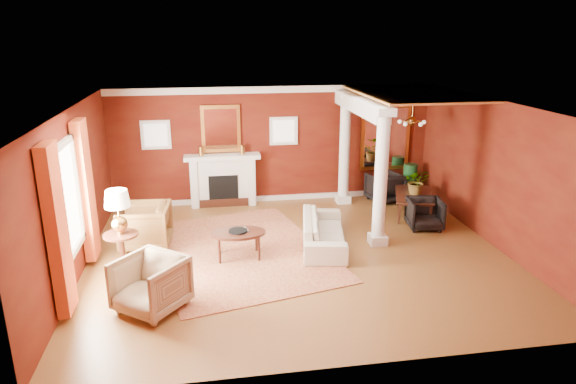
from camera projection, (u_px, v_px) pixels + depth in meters
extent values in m
plane|color=brown|center=(299.00, 255.00, 9.99)|extent=(8.00, 8.00, 0.00)
cube|color=#5A1D0C|center=(274.00, 145.00, 12.84)|extent=(8.00, 0.04, 2.90)
cube|color=#5A1D0C|center=(351.00, 266.00, 6.26)|extent=(8.00, 0.04, 2.90)
cube|color=#5A1D0C|center=(74.00, 195.00, 8.93)|extent=(0.04, 7.00, 2.90)
cube|color=#5A1D0C|center=(497.00, 175.00, 10.17)|extent=(0.04, 7.00, 2.90)
cube|color=white|center=(300.00, 106.00, 9.11)|extent=(8.00, 7.00, 0.04)
cube|color=silver|center=(223.00, 182.00, 12.74)|extent=(1.60, 0.34, 1.20)
cube|color=black|center=(224.00, 189.00, 12.62)|extent=(0.72, 0.03, 0.70)
cube|color=black|center=(224.00, 203.00, 12.73)|extent=(1.20, 0.05, 0.20)
cube|color=silver|center=(222.00, 157.00, 12.51)|extent=(1.85, 0.42, 0.10)
cube|color=silver|center=(195.00, 183.00, 12.60)|extent=(0.16, 0.40, 1.20)
cube|color=silver|center=(251.00, 181.00, 12.82)|extent=(0.16, 0.40, 1.20)
cube|color=gold|center=(221.00, 129.00, 12.47)|extent=(0.95, 0.06, 1.15)
cube|color=white|center=(221.00, 129.00, 12.44)|extent=(0.78, 0.02, 0.98)
cube|color=silver|center=(156.00, 135.00, 12.27)|extent=(0.70, 0.06, 0.70)
cube|color=white|center=(156.00, 135.00, 12.24)|extent=(0.54, 0.02, 0.54)
cube|color=silver|center=(284.00, 131.00, 12.75)|extent=(0.70, 0.06, 0.70)
cube|color=white|center=(284.00, 131.00, 12.72)|extent=(0.54, 0.02, 0.54)
cube|color=white|center=(65.00, 200.00, 8.34)|extent=(0.03, 1.30, 1.70)
cube|color=silver|center=(56.00, 215.00, 7.69)|extent=(0.08, 0.10, 1.90)
cube|color=silver|center=(77.00, 188.00, 9.01)|extent=(0.08, 0.10, 1.90)
cube|color=#BB3F20|center=(57.00, 231.00, 7.46)|extent=(0.18, 0.55, 2.60)
cube|color=#BB3F20|center=(86.00, 191.00, 9.34)|extent=(0.18, 0.55, 2.60)
cube|color=silver|center=(377.00, 239.00, 10.50)|extent=(0.34, 0.34, 0.20)
cylinder|color=silver|center=(381.00, 176.00, 10.10)|extent=(0.26, 0.26, 2.50)
cube|color=silver|center=(385.00, 112.00, 9.71)|extent=(0.36, 0.36, 0.16)
cube|color=silver|center=(343.00, 199.00, 13.04)|extent=(0.34, 0.34, 0.20)
cylinder|color=silver|center=(345.00, 147.00, 12.64)|extent=(0.26, 0.26, 2.50)
cube|color=silver|center=(346.00, 95.00, 12.25)|extent=(0.36, 0.36, 0.16)
cube|color=silver|center=(360.00, 105.00, 11.25)|extent=(0.30, 3.20, 0.32)
cube|color=#D6883F|center=(413.00, 93.00, 11.21)|extent=(2.30, 3.40, 0.04)
cube|color=gold|center=(385.00, 137.00, 13.22)|extent=(1.30, 0.06, 1.70)
cube|color=white|center=(386.00, 138.00, 13.19)|extent=(1.10, 0.02, 1.50)
cylinder|color=#A37433|center=(413.00, 107.00, 11.35)|extent=(0.02, 0.02, 0.65)
sphere|color=#A37433|center=(412.00, 121.00, 11.45)|extent=(0.20, 0.20, 0.20)
sphere|color=white|center=(424.00, 122.00, 11.50)|extent=(0.09, 0.09, 0.09)
sphere|color=white|center=(411.00, 120.00, 11.72)|extent=(0.09, 0.09, 0.09)
sphere|color=white|center=(400.00, 122.00, 11.58)|extent=(0.09, 0.09, 0.09)
sphere|color=white|center=(405.00, 124.00, 11.27)|extent=(0.09, 0.09, 0.09)
sphere|color=white|center=(421.00, 124.00, 11.22)|extent=(0.09, 0.09, 0.09)
cube|color=silver|center=(273.00, 90.00, 12.39)|extent=(8.00, 0.08, 0.16)
cube|color=silver|center=(274.00, 198.00, 13.23)|extent=(8.00, 0.08, 0.12)
cube|color=maroon|center=(239.00, 251.00, 10.18)|extent=(4.07, 4.85, 0.02)
imported|color=beige|center=(324.00, 226.00, 10.35)|extent=(0.99, 2.18, 0.82)
imported|color=black|center=(145.00, 224.00, 10.24)|extent=(0.97, 1.02, 0.98)
imported|color=tan|center=(150.00, 282.00, 7.92)|extent=(1.27, 1.26, 0.96)
cylinder|color=black|center=(238.00, 233.00, 9.75)|extent=(1.06, 1.06, 0.05)
cylinder|color=black|center=(220.00, 252.00, 9.56)|extent=(0.05, 0.05, 0.48)
cylinder|color=black|center=(259.00, 250.00, 9.67)|extent=(0.05, 0.05, 0.48)
cylinder|color=black|center=(219.00, 243.00, 9.99)|extent=(0.05, 0.05, 0.48)
cylinder|color=black|center=(256.00, 240.00, 10.11)|extent=(0.05, 0.05, 0.48)
imported|color=black|center=(239.00, 225.00, 9.76)|extent=(0.16, 0.06, 0.22)
cylinder|color=black|center=(124.00, 269.00, 9.38)|extent=(0.45, 0.45, 0.04)
cylinder|color=black|center=(123.00, 253.00, 9.28)|extent=(0.10, 0.10, 0.70)
cylinder|color=black|center=(121.00, 235.00, 9.18)|extent=(0.61, 0.61, 0.04)
sphere|color=#A37433|center=(120.00, 224.00, 9.12)|extent=(0.29, 0.29, 0.29)
cylinder|color=#A37433|center=(118.00, 213.00, 9.06)|extent=(0.03, 0.03, 0.31)
cone|color=white|center=(117.00, 198.00, 8.97)|extent=(0.45, 0.45, 0.31)
imported|color=black|center=(415.00, 198.00, 12.05)|extent=(0.98, 1.58, 0.83)
imported|color=black|center=(425.00, 212.00, 11.26)|extent=(0.81, 0.77, 0.74)
imported|color=black|center=(385.00, 186.00, 13.06)|extent=(0.92, 0.88, 0.80)
sphere|color=#14401C|center=(409.00, 192.00, 13.29)|extent=(0.39, 0.39, 0.39)
cylinder|color=#14401C|center=(409.00, 182.00, 13.20)|extent=(0.35, 0.35, 0.93)
imported|color=#26591E|center=(418.00, 172.00, 11.85)|extent=(0.70, 0.74, 0.48)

